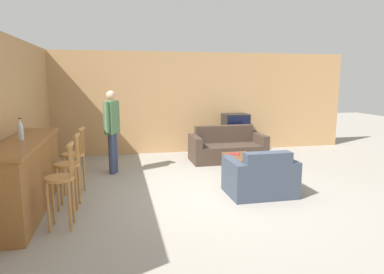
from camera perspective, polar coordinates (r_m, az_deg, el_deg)
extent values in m
plane|color=gray|center=(5.81, 3.70, -9.61)|extent=(24.00, 24.00, 0.00)
cube|color=tan|center=(8.96, -2.44, 5.70)|extent=(9.40, 0.08, 2.60)
cube|color=tan|center=(6.78, -26.37, 3.43)|extent=(0.08, 8.54, 2.60)
cube|color=brown|center=(5.52, -25.77, -6.11)|extent=(0.47, 2.43, 1.02)
cube|color=brown|center=(5.41, -26.18, -0.66)|extent=(0.55, 2.49, 0.05)
cylinder|color=#B77F42|center=(4.71, -21.24, -6.44)|extent=(0.38, 0.38, 0.04)
cylinder|color=#B77F42|center=(4.96, -22.18, -9.84)|extent=(0.04, 0.04, 0.64)
cylinder|color=#B77F42|center=(4.72, -22.85, -10.87)|extent=(0.04, 0.04, 0.64)
cylinder|color=#B77F42|center=(4.91, -19.20, -9.86)|extent=(0.04, 0.04, 0.64)
cylinder|color=#B77F42|center=(4.67, -19.71, -10.90)|extent=(0.04, 0.04, 0.64)
cylinder|color=#B77F42|center=(4.73, -19.27, -3.55)|extent=(0.02, 0.02, 0.39)
cylinder|color=#B77F42|center=(4.66, -19.42, -3.76)|extent=(0.02, 0.02, 0.39)
cylinder|color=#B77F42|center=(4.59, -19.57, -3.97)|extent=(0.02, 0.02, 0.39)
cylinder|color=#B77F42|center=(4.52, -19.73, -4.19)|extent=(0.02, 0.02, 0.39)
cube|color=#B77F42|center=(4.58, -19.65, -1.21)|extent=(0.05, 0.31, 0.04)
cylinder|color=#B77F42|center=(5.40, -20.08, -4.35)|extent=(0.38, 0.38, 0.04)
cylinder|color=#B77F42|center=(5.63, -20.95, -7.44)|extent=(0.04, 0.04, 0.64)
cylinder|color=#B77F42|center=(5.39, -21.47, -8.23)|extent=(0.04, 0.04, 0.64)
cylinder|color=#B77F42|center=(5.59, -18.33, -7.42)|extent=(0.04, 0.04, 0.64)
cylinder|color=#B77F42|center=(5.35, -18.73, -8.22)|extent=(0.04, 0.04, 0.64)
cylinder|color=#B77F42|center=(5.43, -18.38, -1.85)|extent=(0.02, 0.02, 0.39)
cylinder|color=#B77F42|center=(5.36, -18.49, -2.00)|extent=(0.02, 0.02, 0.39)
cylinder|color=#B77F42|center=(5.29, -18.61, -2.16)|extent=(0.02, 0.02, 0.39)
cylinder|color=#B77F42|center=(5.22, -18.73, -2.32)|extent=(0.02, 0.02, 0.39)
cube|color=#B77F42|center=(5.29, -18.68, 0.23)|extent=(0.05, 0.31, 0.04)
cylinder|color=#B77F42|center=(6.08, -19.21, -2.78)|extent=(0.43, 0.43, 0.04)
cylinder|color=#B77F42|center=(6.31, -19.82, -5.55)|extent=(0.04, 0.04, 0.64)
cylinder|color=#B77F42|center=(6.08, -20.55, -6.18)|extent=(0.04, 0.04, 0.64)
cylinder|color=#B77F42|center=(6.24, -17.55, -5.60)|extent=(0.04, 0.04, 0.64)
cylinder|color=#B77F42|center=(6.00, -18.20, -6.24)|extent=(0.04, 0.04, 0.64)
cylinder|color=#B77F42|center=(6.10, -17.61, -0.59)|extent=(0.02, 0.02, 0.39)
cylinder|color=#B77F42|center=(6.03, -17.80, -0.72)|extent=(0.02, 0.02, 0.39)
cylinder|color=#B77F42|center=(5.96, -17.98, -0.85)|extent=(0.02, 0.02, 0.39)
cylinder|color=#B77F42|center=(5.89, -18.17, -0.98)|extent=(0.02, 0.02, 0.39)
cube|color=#B77F42|center=(5.96, -18.00, 1.28)|extent=(0.09, 0.31, 0.04)
cube|color=#423328|center=(8.14, 5.94, -2.59)|extent=(1.42, 0.86, 0.39)
cube|color=#423328|center=(8.37, 5.30, 0.55)|extent=(1.42, 0.22, 0.41)
cube|color=#423328|center=(7.91, 0.50, -2.07)|extent=(0.16, 0.86, 0.62)
cube|color=#423328|center=(8.40, 11.09, -1.56)|extent=(0.16, 0.86, 0.62)
cube|color=#384251|center=(5.90, 11.15, -7.47)|extent=(0.76, 0.82, 0.39)
cube|color=#384251|center=(5.54, 12.50, -4.47)|extent=(0.76, 0.22, 0.39)
cube|color=#384251|center=(6.06, 15.20, -6.11)|extent=(0.16, 0.82, 0.61)
cube|color=#384251|center=(5.71, 6.91, -6.83)|extent=(0.16, 0.82, 0.61)
cube|color=brown|center=(6.91, 8.10, -3.30)|extent=(0.54, 0.86, 0.04)
cube|color=brown|center=(6.53, 7.34, -5.85)|extent=(0.06, 0.06, 0.36)
cube|color=brown|center=(6.69, 11.08, -5.56)|extent=(0.06, 0.06, 0.36)
cube|color=brown|center=(7.24, 5.28, -4.26)|extent=(0.06, 0.06, 0.36)
cube|color=brown|center=(7.39, 8.70, -4.04)|extent=(0.06, 0.06, 0.36)
cube|color=black|center=(9.15, 7.20, -0.74)|extent=(1.10, 0.46, 0.55)
cube|color=black|center=(9.08, 7.27, 2.41)|extent=(0.64, 0.52, 0.46)
cube|color=black|center=(8.83, 7.83, 2.20)|extent=(0.57, 0.01, 0.39)
cylinder|color=silver|center=(5.37, -26.66, 0.64)|extent=(0.08, 0.08, 0.21)
cone|color=silver|center=(5.35, -26.78, 2.22)|extent=(0.07, 0.07, 0.09)
cylinder|color=black|center=(5.35, -26.82, 2.79)|extent=(0.03, 0.03, 0.02)
cube|color=maroon|center=(7.03, 7.06, -2.82)|extent=(0.24, 0.22, 0.02)
cylinder|color=#384260|center=(7.24, -12.77, -2.57)|extent=(0.13, 0.13, 0.83)
cylinder|color=#384260|center=(7.11, -13.24, -2.80)|extent=(0.13, 0.13, 0.83)
cube|color=#4C754C|center=(7.06, -13.23, 3.21)|extent=(0.31, 0.44, 0.65)
cylinder|color=#4C754C|center=(7.26, -12.52, 3.61)|extent=(0.08, 0.08, 0.60)
cylinder|color=#4C754C|center=(6.85, -14.00, 3.21)|extent=(0.08, 0.08, 0.60)
sphere|color=tan|center=(7.02, -13.37, 6.78)|extent=(0.19, 0.19, 0.19)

